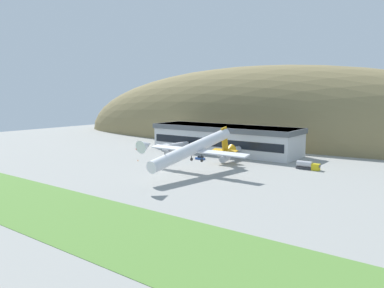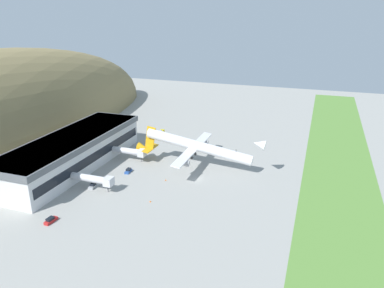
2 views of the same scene
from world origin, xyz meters
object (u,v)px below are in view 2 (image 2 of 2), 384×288
(jetway_0, at_px, (94,179))
(service_car_0, at_px, (128,171))
(fuel_truck, at_px, (159,134))
(terminal_building, at_px, (72,150))
(traffic_cone_0, at_px, (150,201))
(jetway_1, at_px, (131,151))
(service_car_2, at_px, (51,220))
(cargo_airplane, at_px, (196,147))
(service_car_1, at_px, (93,186))
(traffic_cone_1, at_px, (166,180))

(jetway_0, distance_m, service_car_0, 17.81)
(jetway_0, height_order, fuel_truck, jetway_0)
(terminal_building, bearing_deg, traffic_cone_0, -111.79)
(jetway_1, xyz_separation_m, fuel_truck, (32.73, 1.60, -2.55))
(jetway_1, bearing_deg, terminal_building, 126.06)
(terminal_building, bearing_deg, jetway_0, -127.42)
(service_car_2, bearing_deg, jetway_1, 0.31)
(terminal_building, bearing_deg, cargo_airplane, -70.73)
(service_car_1, distance_m, service_car_2, 23.91)
(traffic_cone_0, distance_m, traffic_cone_1, 16.83)
(jetway_0, relative_size, traffic_cone_0, 28.03)
(fuel_truck, distance_m, traffic_cone_1, 51.54)
(jetway_0, xyz_separation_m, service_car_0, (17.02, -4.03, -3.37))
(fuel_truck, bearing_deg, service_car_0, -171.81)
(service_car_1, height_order, fuel_truck, fuel_truck)
(fuel_truck, distance_m, traffic_cone_0, 67.50)
(cargo_airplane, xyz_separation_m, service_car_2, (-53.86, 27.48, -7.91))
(jetway_1, height_order, fuel_truck, jetway_1)
(service_car_1, distance_m, traffic_cone_0, 23.94)
(jetway_0, bearing_deg, traffic_cone_1, -54.24)
(fuel_truck, height_order, traffic_cone_1, fuel_truck)
(jetway_1, height_order, traffic_cone_0, jetway_1)
(terminal_building, relative_size, traffic_cone_1, 124.82)
(fuel_truck, bearing_deg, jetway_0, -177.84)
(fuel_truck, xyz_separation_m, traffic_cone_1, (-46.11, -22.99, -1.16))
(jetway_1, bearing_deg, traffic_cone_1, -122.03)
(service_car_2, distance_m, traffic_cone_1, 43.30)
(terminal_building, distance_m, traffic_cone_1, 40.57)
(jetway_0, distance_m, cargo_airplane, 41.37)
(terminal_building, distance_m, service_car_1, 23.41)
(fuel_truck, bearing_deg, jetway_1, -177.21)
(terminal_building, distance_m, service_car_0, 24.33)
(service_car_2, xyz_separation_m, traffic_cone_1, (37.80, -21.11, -0.39))
(cargo_airplane, relative_size, service_car_2, 12.00)
(jetway_0, height_order, traffic_cone_0, jetway_0)
(service_car_0, xyz_separation_m, service_car_1, (-16.04, 5.54, 0.06))
(jetway_0, relative_size, service_car_1, 4.12)
(service_car_0, xyz_separation_m, service_car_2, (-39.92, 4.45, 0.05))
(fuel_truck, bearing_deg, traffic_cone_1, -153.50)
(jetway_1, distance_m, traffic_cone_0, 38.07)
(terminal_building, height_order, fuel_truck, terminal_building)
(terminal_building, height_order, traffic_cone_0, terminal_building)
(terminal_building, relative_size, service_car_1, 18.36)
(cargo_airplane, bearing_deg, service_car_2, 152.97)
(terminal_building, xyz_separation_m, service_car_0, (2.27, -23.31, -6.58))
(terminal_building, xyz_separation_m, service_car_2, (-37.66, -18.86, -6.53))
(service_car_2, bearing_deg, fuel_truck, 1.28)
(service_car_1, relative_size, service_car_2, 0.89)
(service_car_2, bearing_deg, traffic_cone_1, -29.18)
(terminal_building, bearing_deg, service_car_2, -153.40)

